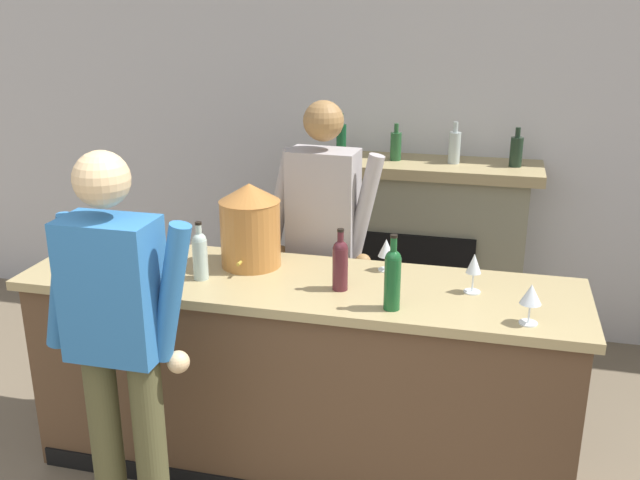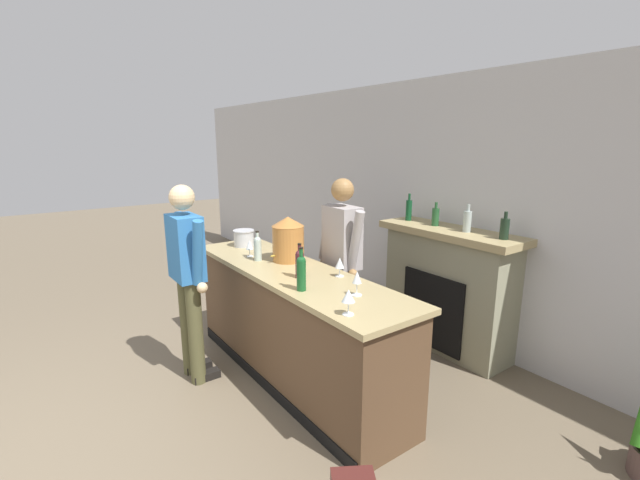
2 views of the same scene
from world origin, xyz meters
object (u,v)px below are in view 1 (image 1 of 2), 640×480
object	(u,v)px
person_customer	(119,347)
ice_bucket_steel	(104,242)
wine_glass_mid_counter	(386,249)
person_bartender	(323,248)
wine_glass_front_right	(168,254)
wine_bottle_burgundy_dark	(393,277)
wine_bottle_chardonnay_pale	(340,263)
fireplace_stone	(421,251)
wine_bottle_cabernet_heavy	(200,254)
wine_glass_back_row	(474,266)
wine_glass_by_dispenser	(531,296)
copper_dispenser	(250,225)

from	to	relation	value
person_customer	ice_bucket_steel	size ratio (longest dim) A/B	7.97
person_customer	wine_glass_mid_counter	bearing A→B (deg)	46.72
person_bartender	wine_glass_front_right	world-z (taller)	person_bartender
wine_bottle_burgundy_dark	wine_glass_front_right	distance (m)	1.09
ice_bucket_steel	wine_glass_front_right	xyz separation A→B (m)	(0.42, -0.14, 0.02)
wine_bottle_chardonnay_pale	fireplace_stone	bearing A→B (deg)	83.20
wine_bottle_cabernet_heavy	wine_glass_back_row	xyz separation A→B (m)	(1.24, 0.14, 0.00)
wine_bottle_burgundy_dark	wine_glass_mid_counter	xyz separation A→B (m)	(-0.10, 0.44, -0.04)
fireplace_stone	wine_glass_front_right	xyz separation A→B (m)	(-1.02, -1.70, 0.49)
fireplace_stone	person_customer	world-z (taller)	person_customer
wine_bottle_chardonnay_pale	wine_bottle_cabernet_heavy	distance (m)	0.66
ice_bucket_steel	wine_glass_by_dispenser	size ratio (longest dim) A/B	1.28
copper_dispenser	wine_glass_by_dispenser	xyz separation A→B (m)	(1.31, -0.36, -0.09)
copper_dispenser	wine_glass_by_dispenser	size ratio (longest dim) A/B	2.42
copper_dispenser	wine_bottle_cabernet_heavy	distance (m)	0.30
wine_glass_front_right	wine_glass_back_row	xyz separation A→B (m)	(1.40, 0.14, 0.02)
wine_glass_by_dispenser	wine_glass_mid_counter	bearing A→B (deg)	145.60
wine_bottle_cabernet_heavy	wine_glass_mid_counter	world-z (taller)	wine_bottle_cabernet_heavy
wine_bottle_cabernet_heavy	wine_glass_back_row	world-z (taller)	wine_bottle_cabernet_heavy
copper_dispenser	fireplace_stone	bearing A→B (deg)	64.89
wine_bottle_chardonnay_pale	wine_glass_mid_counter	size ratio (longest dim) A/B	1.80
fireplace_stone	wine_glass_by_dispenser	distance (m)	1.99
wine_bottle_burgundy_dark	wine_glass_mid_counter	bearing A→B (deg)	102.30
ice_bucket_steel	wine_bottle_cabernet_heavy	distance (m)	0.60
wine_glass_front_right	wine_glass_back_row	size ratio (longest dim) A/B	0.89
wine_bottle_cabernet_heavy	wine_glass_front_right	world-z (taller)	wine_bottle_cabernet_heavy
fireplace_stone	wine_bottle_burgundy_dark	bearing A→B (deg)	-88.14
wine_glass_front_right	ice_bucket_steel	bearing A→B (deg)	161.17
wine_bottle_burgundy_dark	wine_glass_front_right	world-z (taller)	wine_bottle_burgundy_dark
wine_bottle_cabernet_heavy	ice_bucket_steel	bearing A→B (deg)	166.36
wine_bottle_cabernet_heavy	wine_glass_by_dispenser	xyz separation A→B (m)	(1.47, -0.13, -0.00)
person_customer	wine_bottle_cabernet_heavy	xyz separation A→B (m)	(0.08, 0.64, 0.17)
fireplace_stone	wine_bottle_burgundy_dark	world-z (taller)	fireplace_stone
wine_bottle_burgundy_dark	copper_dispenser	bearing A→B (deg)	154.98
person_customer	wine_glass_front_right	bearing A→B (deg)	97.69
person_customer	wine_bottle_cabernet_heavy	distance (m)	0.66
person_customer	wine_bottle_burgundy_dark	world-z (taller)	person_customer
ice_bucket_steel	wine_bottle_burgundy_dark	bearing A→B (deg)	-9.92
copper_dispenser	wine_glass_mid_counter	xyz separation A→B (m)	(0.65, 0.09, -0.10)
fireplace_stone	wine_glass_front_right	size ratio (longest dim) A/B	9.52
wine_glass_front_right	wine_glass_by_dispenser	world-z (taller)	wine_glass_by_dispenser
wine_bottle_cabernet_heavy	wine_glass_front_right	bearing A→B (deg)	-179.52
wine_bottle_burgundy_dark	wine_glass_mid_counter	distance (m)	0.45
wine_glass_mid_counter	wine_glass_back_row	xyz separation A→B (m)	(0.42, -0.17, 0.02)
wine_bottle_burgundy_dark	ice_bucket_steel	bearing A→B (deg)	170.08
ice_bucket_steel	wine_bottle_cabernet_heavy	world-z (taller)	wine_bottle_cabernet_heavy
wine_bottle_burgundy_dark	wine_bottle_chardonnay_pale	xyz separation A→B (m)	(-0.26, 0.15, -0.02)
wine_glass_back_row	wine_bottle_cabernet_heavy	bearing A→B (deg)	-173.43
wine_glass_front_right	wine_glass_back_row	world-z (taller)	wine_glass_back_row
fireplace_stone	wine_bottle_cabernet_heavy	size ratio (longest dim) A/B	5.55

